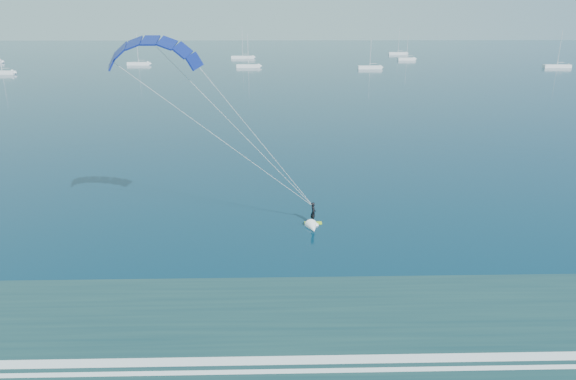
# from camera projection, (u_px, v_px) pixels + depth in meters

# --- Properties ---
(kitesurfer_rig) EXTENTS (17.70, 7.56, 17.68)m
(kitesurfer_rig) POSITION_uv_depth(u_px,v_px,m) (240.00, 132.00, 40.96)
(kitesurfer_rig) COLOR #B2DF1A
(kitesurfer_rig) RESTS_ON ground
(sailboat_0) EXTENTS (8.23, 2.40, 11.25)m
(sailboat_0) POSITION_uv_depth(u_px,v_px,m) (2.00, 72.00, 172.13)
(sailboat_0) COLOR white
(sailboat_0) RESTS_ON ground
(sailboat_1) EXTENTS (8.92, 2.40, 12.22)m
(sailboat_1) POSITION_uv_depth(u_px,v_px,m) (139.00, 63.00, 206.14)
(sailboat_1) COLOR white
(sailboat_1) RESTS_ON ground
(sailboat_2) EXTENTS (10.70, 2.40, 14.15)m
(sailboat_2) POSITION_uv_depth(u_px,v_px,m) (243.00, 57.00, 241.04)
(sailboat_2) COLOR white
(sailboat_2) RESTS_ON ground
(sailboat_3) EXTENTS (9.04, 2.40, 12.50)m
(sailboat_3) POSITION_uv_depth(u_px,v_px,m) (248.00, 66.00, 196.11)
(sailboat_3) COLOR white
(sailboat_3) RESTS_ON ground
(sailboat_4) EXTENTS (9.75, 2.40, 13.12)m
(sailboat_4) POSITION_uv_depth(u_px,v_px,m) (398.00, 53.00, 267.75)
(sailboat_4) COLOR white
(sailboat_4) RESTS_ON ground
(sailboat_5) EXTENTS (7.73, 2.40, 10.69)m
(sailboat_5) POSITION_uv_depth(u_px,v_px,m) (407.00, 59.00, 230.21)
(sailboat_5) COLOR white
(sailboat_5) RESTS_ON ground
(sailboat_6) EXTENTS (10.27, 2.40, 13.70)m
(sailboat_6) POSITION_uv_depth(u_px,v_px,m) (557.00, 66.00, 195.35)
(sailboat_6) COLOR white
(sailboat_6) RESTS_ON ground
(sailboat_8) EXTENTS (8.77, 2.40, 10.92)m
(sailboat_8) POSITION_uv_depth(u_px,v_px,m) (370.00, 67.00, 190.58)
(sailboat_8) COLOR white
(sailboat_8) RESTS_ON ground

